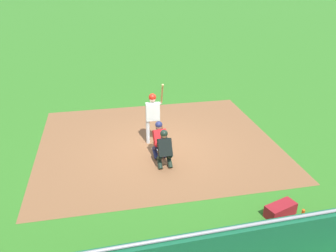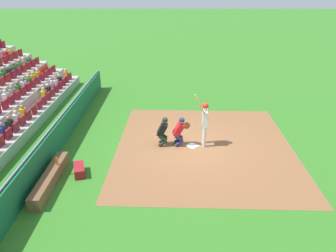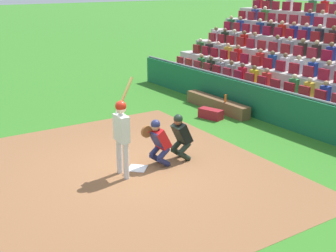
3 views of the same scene
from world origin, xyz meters
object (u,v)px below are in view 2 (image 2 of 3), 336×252
(home_plate_marker, at_px, (192,146))
(equipment_duffel_bag, at_px, (79,170))
(catcher_crouching, at_px, (180,130))
(home_plate_umpire, at_px, (163,130))
(water_bottle_on_bench, at_px, (57,161))
(batter_at_plate, at_px, (205,119))
(dugout_bench, at_px, (50,179))

(home_plate_marker, bearing_deg, equipment_duffel_bag, -62.12)
(home_plate_marker, distance_m, catcher_crouching, 0.89)
(home_plate_marker, xyz_separation_m, home_plate_umpire, (-0.12, -1.24, 0.68))
(water_bottle_on_bench, bearing_deg, home_plate_umpire, 123.39)
(home_plate_umpire, distance_m, water_bottle_on_bench, 4.43)
(home_plate_umpire, xyz_separation_m, equipment_duffel_bag, (2.35, -2.97, -0.53))
(home_plate_marker, distance_m, batter_at_plate, 1.27)
(equipment_duffel_bag, bearing_deg, home_plate_umpire, 111.79)
(home_plate_marker, bearing_deg, water_bottle_on_bench, -64.86)
(batter_at_plate, height_order, dugout_bench, batter_at_plate)
(dugout_bench, height_order, water_bottle_on_bench, water_bottle_on_bench)
(catcher_crouching, bearing_deg, home_plate_umpire, -89.97)
(home_plate_marker, bearing_deg, dugout_bench, -60.23)
(equipment_duffel_bag, bearing_deg, batter_at_plate, 100.25)
(catcher_crouching, distance_m, equipment_duffel_bag, 4.39)
(home_plate_marker, height_order, dugout_bench, dugout_bench)
(home_plate_umpire, height_order, equipment_duffel_bag, home_plate_umpire)
(catcher_crouching, xyz_separation_m, equipment_duffel_bag, (2.35, -3.67, -0.54))
(batter_at_plate, distance_m, dugout_bench, 6.37)
(home_plate_umpire, bearing_deg, water_bottle_on_bench, -56.61)
(home_plate_umpire, relative_size, dugout_bench, 0.42)
(batter_at_plate, xyz_separation_m, catcher_crouching, (0.02, -1.02, -0.48))
(home_plate_marker, relative_size, catcher_crouching, 0.35)
(equipment_duffel_bag, bearing_deg, home_plate_marker, 101.35)
(catcher_crouching, height_order, equipment_duffel_bag, catcher_crouching)
(catcher_crouching, bearing_deg, batter_at_plate, 91.01)
(catcher_crouching, relative_size, equipment_duffel_bag, 1.54)
(home_plate_umpire, xyz_separation_m, water_bottle_on_bench, (2.44, -3.70, -0.12))
(home_plate_marker, distance_m, water_bottle_on_bench, 5.49)
(batter_at_plate, xyz_separation_m, water_bottle_on_bench, (2.46, -5.42, -0.61))
(water_bottle_on_bench, xyz_separation_m, equipment_duffel_bag, (-0.09, 0.73, -0.41))
(dugout_bench, bearing_deg, catcher_crouching, 123.74)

